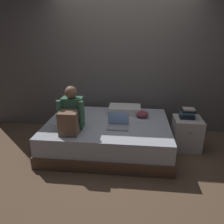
{
  "coord_description": "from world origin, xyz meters",
  "views": [
    {
      "loc": [
        0.22,
        -2.95,
        1.85
      ],
      "look_at": [
        -0.11,
        0.1,
        0.72
      ],
      "focal_mm": 35.17,
      "sensor_mm": 36.0,
      "label": 1
    }
  ],
  "objects_px": {
    "person_sitting": "(71,114)",
    "book_stack": "(188,113)",
    "laptop": "(118,124)",
    "clothes_pile": "(141,114)",
    "bed": "(108,135)",
    "nightstand": "(187,133)",
    "pillow": "(125,110)"
  },
  "relations": [
    {
      "from": "person_sitting",
      "to": "laptop",
      "type": "relative_size",
      "value": 2.05
    },
    {
      "from": "bed",
      "to": "nightstand",
      "type": "distance_m",
      "value": 1.31
    },
    {
      "from": "pillow",
      "to": "person_sitting",
      "type": "bearing_deg",
      "value": -132.17
    },
    {
      "from": "laptop",
      "to": "clothes_pile",
      "type": "distance_m",
      "value": 0.59
    },
    {
      "from": "person_sitting",
      "to": "laptop",
      "type": "bearing_deg",
      "value": 15.63
    },
    {
      "from": "clothes_pile",
      "to": "person_sitting",
      "type": "bearing_deg",
      "value": -147.57
    },
    {
      "from": "bed",
      "to": "book_stack",
      "type": "height_order",
      "value": "book_stack"
    },
    {
      "from": "bed",
      "to": "clothes_pile",
      "type": "relative_size",
      "value": 7.72
    },
    {
      "from": "pillow",
      "to": "clothes_pile",
      "type": "xyz_separation_m",
      "value": [
        0.29,
        -0.16,
        -0.01
      ]
    },
    {
      "from": "pillow",
      "to": "nightstand",
      "type": "bearing_deg",
      "value": -16.03
    },
    {
      "from": "clothes_pile",
      "to": "pillow",
      "type": "bearing_deg",
      "value": 151.89
    },
    {
      "from": "bed",
      "to": "person_sitting",
      "type": "xyz_separation_m",
      "value": [
        -0.49,
        -0.36,
        0.49
      ]
    },
    {
      "from": "book_stack",
      "to": "person_sitting",
      "type": "bearing_deg",
      "value": -163.14
    },
    {
      "from": "nightstand",
      "to": "person_sitting",
      "type": "relative_size",
      "value": 0.8
    },
    {
      "from": "person_sitting",
      "to": "book_stack",
      "type": "bearing_deg",
      "value": 16.86
    },
    {
      "from": "person_sitting",
      "to": "pillow",
      "type": "relative_size",
      "value": 1.17
    },
    {
      "from": "bed",
      "to": "clothes_pile",
      "type": "height_order",
      "value": "clothes_pile"
    },
    {
      "from": "laptop",
      "to": "book_stack",
      "type": "xyz_separation_m",
      "value": [
        1.1,
        0.35,
        0.08
      ]
    },
    {
      "from": "book_stack",
      "to": "clothes_pile",
      "type": "relative_size",
      "value": 0.93
    },
    {
      "from": "nightstand",
      "to": "pillow",
      "type": "distance_m",
      "value": 1.13
    },
    {
      "from": "book_stack",
      "to": "laptop",
      "type": "bearing_deg",
      "value": -162.4
    },
    {
      "from": "person_sitting",
      "to": "clothes_pile",
      "type": "distance_m",
      "value": 1.24
    },
    {
      "from": "bed",
      "to": "laptop",
      "type": "relative_size",
      "value": 6.25
    },
    {
      "from": "pillow",
      "to": "book_stack",
      "type": "height_order",
      "value": "book_stack"
    },
    {
      "from": "laptop",
      "to": "clothes_pile",
      "type": "height_order",
      "value": "laptop"
    },
    {
      "from": "nightstand",
      "to": "book_stack",
      "type": "relative_size",
      "value": 2.18
    },
    {
      "from": "nightstand",
      "to": "person_sitting",
      "type": "height_order",
      "value": "person_sitting"
    },
    {
      "from": "bed",
      "to": "book_stack",
      "type": "distance_m",
      "value": 1.35
    },
    {
      "from": "nightstand",
      "to": "clothes_pile",
      "type": "bearing_deg",
      "value": 169.19
    },
    {
      "from": "book_stack",
      "to": "clothes_pile",
      "type": "xyz_separation_m",
      "value": [
        -0.74,
        0.12,
        -0.08
      ]
    },
    {
      "from": "nightstand",
      "to": "laptop",
      "type": "height_order",
      "value": "laptop"
    },
    {
      "from": "nightstand",
      "to": "book_stack",
      "type": "distance_m",
      "value": 0.34
    }
  ]
}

